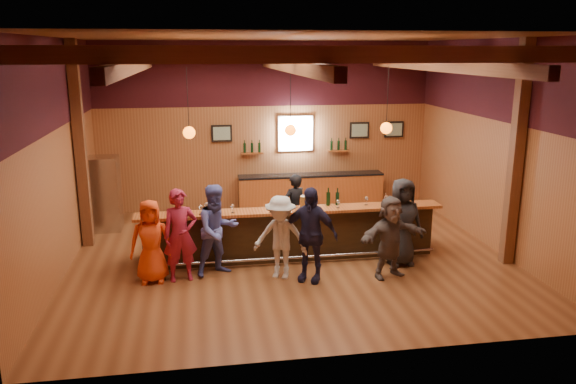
# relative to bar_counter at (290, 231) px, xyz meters

# --- Properties ---
(room) EXTENTS (9.04, 9.00, 4.52)m
(room) POSITION_rel_bar_counter_xyz_m (-0.02, -0.09, 2.69)
(room) COLOR brown
(room) RESTS_ON ground
(bar_counter) EXTENTS (6.30, 1.07, 1.11)m
(bar_counter) POSITION_rel_bar_counter_xyz_m (0.00, 0.00, 0.00)
(bar_counter) COLOR black
(bar_counter) RESTS_ON ground
(back_bar_cabinet) EXTENTS (4.00, 0.52, 0.95)m
(back_bar_cabinet) POSITION_rel_bar_counter_xyz_m (1.18, 3.57, -0.05)
(back_bar_cabinet) COLOR #96451B
(back_bar_cabinet) RESTS_ON ground
(window) EXTENTS (0.95, 0.09, 0.95)m
(window) POSITION_rel_bar_counter_xyz_m (0.78, 3.80, 1.53)
(window) COLOR silver
(window) RESTS_ON room
(framed_pictures) EXTENTS (5.35, 0.05, 0.45)m
(framed_pictures) POSITION_rel_bar_counter_xyz_m (1.65, 3.79, 1.58)
(framed_pictures) COLOR black
(framed_pictures) RESTS_ON room
(wine_shelves) EXTENTS (3.00, 0.18, 0.30)m
(wine_shelves) POSITION_rel_bar_counter_xyz_m (0.78, 3.73, 1.10)
(wine_shelves) COLOR #96451B
(wine_shelves) RESTS_ON room
(pendant_lights) EXTENTS (4.24, 0.24, 1.37)m
(pendant_lights) POSITION_rel_bar_counter_xyz_m (-0.02, -0.15, 2.19)
(pendant_lights) COLOR black
(pendant_lights) RESTS_ON room
(stainless_fridge) EXTENTS (0.70, 0.70, 1.80)m
(stainless_fridge) POSITION_rel_bar_counter_xyz_m (-4.12, 2.45, 0.38)
(stainless_fridge) COLOR silver
(stainless_fridge) RESTS_ON ground
(customer_orange) EXTENTS (0.78, 0.51, 1.59)m
(customer_orange) POSITION_rel_bar_counter_xyz_m (-2.79, -0.97, 0.27)
(customer_orange) COLOR #E84415
(customer_orange) RESTS_ON ground
(customer_redvest) EXTENTS (0.71, 0.53, 1.78)m
(customer_redvest) POSITION_rel_bar_counter_xyz_m (-2.25, -0.99, 0.37)
(customer_redvest) COLOR maroon
(customer_redvest) RESTS_ON ground
(customer_denim) EXTENTS (1.07, 0.97, 1.79)m
(customer_denim) POSITION_rel_bar_counter_xyz_m (-1.55, -0.82, 0.38)
(customer_denim) COLOR #545CA9
(customer_denim) RESTS_ON ground
(customer_white) EXTENTS (1.20, 0.97, 1.62)m
(customer_white) POSITION_rel_bar_counter_xyz_m (-0.38, -1.19, 0.29)
(customer_white) COLOR beige
(customer_white) RESTS_ON ground
(customer_navy) EXTENTS (1.15, 0.91, 1.83)m
(customer_navy) POSITION_rel_bar_counter_xyz_m (0.15, -1.39, 0.39)
(customer_navy) COLOR #1D1C39
(customer_navy) RESTS_ON ground
(customer_brown) EXTENTS (1.56, 0.88, 1.60)m
(customer_brown) POSITION_rel_bar_counter_xyz_m (1.69, -1.47, 0.28)
(customer_brown) COLOR #594C47
(customer_brown) RESTS_ON ground
(customer_dark) EXTENTS (0.92, 0.64, 1.79)m
(customer_dark) POSITION_rel_bar_counter_xyz_m (2.14, -0.88, 0.37)
(customer_dark) COLOR black
(customer_dark) RESTS_ON ground
(bartender) EXTENTS (0.67, 0.56, 1.57)m
(bartender) POSITION_rel_bar_counter_xyz_m (0.24, 0.84, 0.26)
(bartender) COLOR black
(bartender) RESTS_ON ground
(ice_bucket) EXTENTS (0.22, 0.22, 0.24)m
(ice_bucket) POSITION_rel_bar_counter_xyz_m (0.28, -0.25, 0.71)
(ice_bucket) COLOR brown
(ice_bucket) RESTS_ON bar_counter
(bottle_a) EXTENTS (0.08, 0.08, 0.38)m
(bottle_a) POSITION_rel_bar_counter_xyz_m (0.78, -0.17, 0.74)
(bottle_a) COLOR black
(bottle_a) RESTS_ON bar_counter
(bottle_b) EXTENTS (0.08, 0.08, 0.36)m
(bottle_b) POSITION_rel_bar_counter_xyz_m (0.98, -0.17, 0.73)
(bottle_b) COLOR black
(bottle_b) RESTS_ON bar_counter
(glass_a) EXTENTS (0.08, 0.08, 0.18)m
(glass_a) POSITION_rel_bar_counter_xyz_m (-2.76, -0.35, 0.72)
(glass_a) COLOR silver
(glass_a) RESTS_ON bar_counter
(glass_b) EXTENTS (0.09, 0.09, 0.20)m
(glass_b) POSITION_rel_bar_counter_xyz_m (-1.85, -0.41, 0.73)
(glass_b) COLOR silver
(glass_b) RESTS_ON bar_counter
(glass_c) EXTENTS (0.09, 0.09, 0.20)m
(glass_c) POSITION_rel_bar_counter_xyz_m (-1.74, -0.28, 0.73)
(glass_c) COLOR silver
(glass_c) RESTS_ON bar_counter
(glass_d) EXTENTS (0.08, 0.08, 0.17)m
(glass_d) POSITION_rel_bar_counter_xyz_m (-1.22, -0.40, 0.71)
(glass_d) COLOR silver
(glass_d) RESTS_ON bar_counter
(glass_e) EXTENTS (0.07, 0.07, 0.17)m
(glass_e) POSITION_rel_bar_counter_xyz_m (-0.34, -0.27, 0.71)
(glass_e) COLOR silver
(glass_e) RESTS_ON bar_counter
(glass_f) EXTENTS (0.08, 0.08, 0.18)m
(glass_f) POSITION_rel_bar_counter_xyz_m (0.94, -0.39, 0.71)
(glass_f) COLOR silver
(glass_f) RESTS_ON bar_counter
(glass_g) EXTENTS (0.08, 0.08, 0.18)m
(glass_g) POSITION_rel_bar_counter_xyz_m (1.58, -0.27, 0.72)
(glass_g) COLOR silver
(glass_g) RESTS_ON bar_counter
(glass_h) EXTENTS (0.09, 0.09, 0.20)m
(glass_h) POSITION_rel_bar_counter_xyz_m (2.00, -0.30, 0.73)
(glass_h) COLOR silver
(glass_h) RESTS_ON bar_counter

